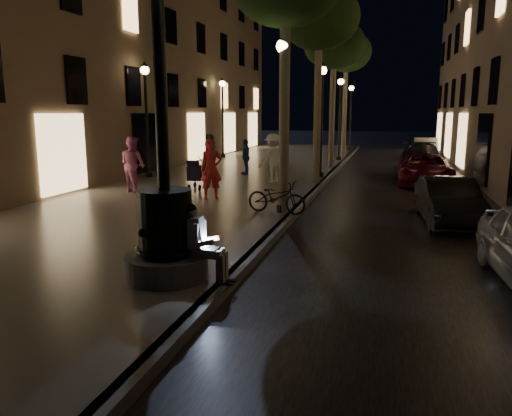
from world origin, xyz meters
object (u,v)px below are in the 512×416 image
(lamp_curb_a, at_px, (283,101))
(car_third, at_px, (425,169))
(lamp_curb_c, at_px, (340,107))
(lamp_left_b, at_px, (146,105))
(tree_second, at_px, (319,19))
(pedestrian_blue, at_px, (246,157))
(lamp_curb_b, at_px, (322,105))
(car_second, at_px, (449,201))
(fountain_lamppost, at_px, (165,219))
(tree_far, at_px, (346,53))
(pedestrian_dark, at_px, (210,151))
(bicycle, at_px, (277,197))
(seated_man_laptop, at_px, (200,240))
(lamp_curb_d, at_px, (351,108))
(pedestrian_white, at_px, (273,158))
(lamp_left_c, at_px, (223,107))
(pedestrian_pink, at_px, (133,164))
(stroller, at_px, (197,173))
(pedestrian_red, at_px, (211,169))
(car_fifth, at_px, (425,149))
(tree_third, at_px, (334,45))
(car_rear, at_px, (421,158))

(lamp_curb_a, bearing_deg, car_third, 62.18)
(lamp_curb_c, distance_m, lamp_left_b, 12.26)
(tree_second, distance_m, pedestrian_blue, 6.67)
(lamp_curb_a, xyz_separation_m, car_third, (4.30, 8.15, -2.61))
(lamp_curb_b, relative_size, car_second, 1.28)
(fountain_lamppost, bearing_deg, tree_far, 88.14)
(pedestrian_dark, relative_size, bicycle, 1.00)
(seated_man_laptop, bearing_deg, pedestrian_dark, 109.58)
(fountain_lamppost, bearing_deg, lamp_curb_d, 88.66)
(lamp_curb_d, height_order, bicycle, lamp_curb_d)
(pedestrian_white, bearing_deg, fountain_lamppost, 49.90)
(car_second, bearing_deg, lamp_curb_c, 100.96)
(lamp_curb_c, bearing_deg, bicycle, -90.35)
(tree_far, relative_size, lamp_left_c, 1.56)
(car_second, relative_size, pedestrian_pink, 1.94)
(stroller, height_order, pedestrian_red, pedestrian_red)
(lamp_curb_d, bearing_deg, lamp_curb_b, -90.00)
(lamp_curb_a, distance_m, pedestrian_pink, 6.47)
(fountain_lamppost, height_order, lamp_curb_a, fountain_lamppost)
(tree_far, relative_size, bicycle, 4.37)
(car_fifth, distance_m, pedestrian_pink, 20.94)
(pedestrian_red, height_order, pedestrian_pink, pedestrian_pink)
(fountain_lamppost, bearing_deg, tree_third, 87.77)
(tree_third, xyz_separation_m, pedestrian_blue, (-3.34, -3.99, -5.15))
(tree_second, height_order, lamp_curb_b, tree_second)
(tree_third, bearing_deg, lamp_curb_b, -90.00)
(stroller, bearing_deg, tree_far, 72.19)
(car_rear, bearing_deg, pedestrian_dark, -165.71)
(lamp_left_c, height_order, pedestrian_red, lamp_left_c)
(tree_far, bearing_deg, fountain_lamppost, -91.86)
(tree_third, xyz_separation_m, pedestrian_pink, (-5.74, -9.82, -4.97))
(lamp_left_c, relative_size, car_third, 1.06)
(tree_far, bearing_deg, lamp_curb_a, -90.25)
(stroller, bearing_deg, car_fifth, 59.20)
(pedestrian_pink, bearing_deg, lamp_curb_c, -88.98)
(lamp_left_c, relative_size, car_fifth, 1.18)
(lamp_curb_a, bearing_deg, seated_man_laptop, -90.85)
(lamp_left_c, relative_size, bicycle, 2.81)
(pedestrian_red, xyz_separation_m, pedestrian_blue, (-0.73, 6.51, -0.18))
(lamp_curb_c, height_order, car_second, lamp_curb_c)
(lamp_curb_b, bearing_deg, pedestrian_red, -111.88)
(lamp_curb_d, distance_m, bicycle, 24.34)
(seated_man_laptop, bearing_deg, lamp_curb_b, 89.64)
(tree_third, distance_m, tree_far, 6.01)
(lamp_curb_b, height_order, pedestrian_pink, lamp_curb_b)
(tree_second, distance_m, stroller, 7.31)
(fountain_lamppost, height_order, car_fifth, fountain_lamppost)
(car_second, xyz_separation_m, pedestrian_pink, (-10.16, 1.68, 0.55))
(lamp_curb_a, height_order, pedestrian_red, lamp_curb_a)
(tree_second, xyz_separation_m, car_rear, (4.30, 6.49, -5.62))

